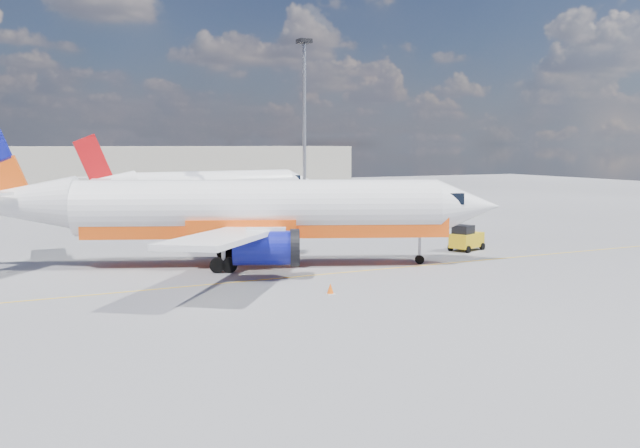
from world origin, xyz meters
name	(u,v)px	position (x,y,z in m)	size (l,w,h in m)	color
ground	(307,286)	(0.00, 0.00, 0.00)	(240.00, 240.00, 0.00)	slate
taxi_line	(287,277)	(0.00, 3.00, 0.01)	(70.00, 0.15, 0.01)	yellow
terminal_main	(132,172)	(5.00, 75.00, 4.00)	(70.00, 14.00, 8.00)	#ADA595
main_jet	(241,211)	(-1.02, 8.42, 3.78)	(36.88, 27.82, 11.33)	white
second_jet	(208,185)	(9.18, 49.02, 3.18)	(31.50, 24.83, 9.55)	white
gse_tug	(466,238)	(17.22, 7.31, 0.97)	(3.25, 2.68, 2.05)	black
traffic_cone	(330,289)	(0.20, -2.62, 0.30)	(0.44, 0.44, 0.62)	white
floodlight_mast	(304,110)	(18.49, 40.30, 12.38)	(1.51, 1.51, 20.65)	#96969E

